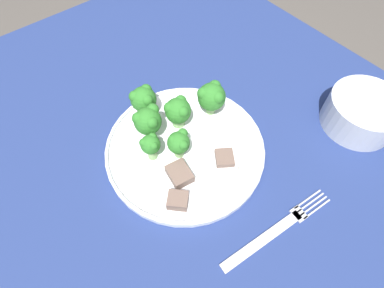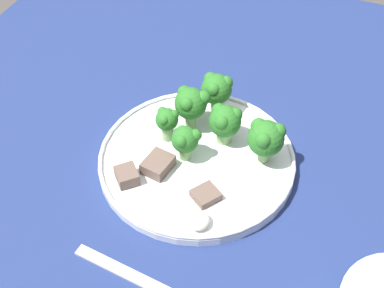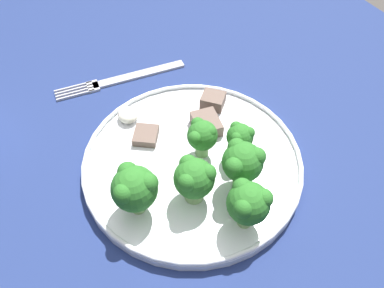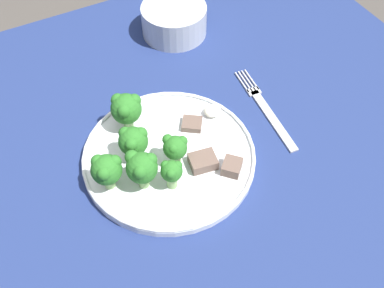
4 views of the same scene
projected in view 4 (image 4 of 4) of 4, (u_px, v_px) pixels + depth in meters
The scene contains 14 objects.
table at pixel (184, 199), 0.82m from camera, with size 1.10×0.96×0.78m.
dinner_plate at pixel (169, 156), 0.73m from camera, with size 0.28×0.28×0.02m.
fork at pixel (266, 109), 0.80m from camera, with size 0.04×0.21×0.00m.
cream_bowl at pixel (174, 21), 0.92m from camera, with size 0.13×0.13×0.06m.
broccoli_floret_near_rim_left at pixel (126, 108), 0.73m from camera, with size 0.05×0.05×0.07m.
broccoli_floret_center_left at pixel (172, 172), 0.66m from camera, with size 0.03×0.03×0.05m.
broccoli_floret_back_left at pixel (133, 141), 0.70m from camera, with size 0.05×0.05×0.06m.
broccoli_floret_front_left at pixel (106, 169), 0.66m from camera, with size 0.05×0.05×0.07m.
broccoli_floret_center_back at pixel (174, 146), 0.69m from camera, with size 0.04×0.04×0.05m.
broccoli_floret_mid_cluster at pixel (142, 168), 0.66m from camera, with size 0.05×0.05×0.07m.
meat_slice_front_slice at pixel (192, 124), 0.76m from camera, with size 0.04×0.04×0.01m.
meat_slice_middle_slice at pixel (232, 167), 0.70m from camera, with size 0.04×0.04×0.02m.
meat_slice_rear_slice at pixel (203, 161), 0.71m from camera, with size 0.05×0.04×0.02m.
sauce_dollop at pixel (212, 111), 0.78m from camera, with size 0.03×0.03×0.02m.
Camera 4 is at (-0.19, -0.39, 1.37)m, focal length 42.00 mm.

